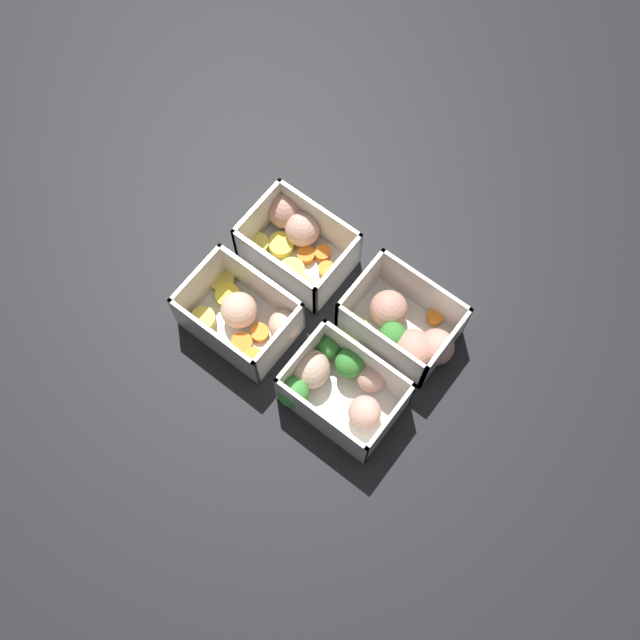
% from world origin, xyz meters
% --- Properties ---
extents(ground_plane, '(4.00, 4.00, 0.00)m').
position_xyz_m(ground_plane, '(0.00, 0.00, 0.00)').
color(ground_plane, black).
extents(container_near_left, '(0.15, 0.10, 0.08)m').
position_xyz_m(container_near_left, '(-0.08, -0.05, 0.03)').
color(container_near_left, silver).
rests_on(container_near_left, ground_plane).
extents(container_near_right, '(0.15, 0.12, 0.08)m').
position_xyz_m(container_near_right, '(0.07, -0.05, 0.03)').
color(container_near_right, silver).
rests_on(container_near_right, ground_plane).
extents(container_far_left, '(0.15, 0.12, 0.08)m').
position_xyz_m(container_far_left, '(-0.10, 0.07, 0.03)').
color(container_far_left, silver).
rests_on(container_far_left, ground_plane).
extents(container_far_right, '(0.15, 0.11, 0.08)m').
position_xyz_m(container_far_right, '(0.09, 0.05, 0.03)').
color(container_far_right, silver).
rests_on(container_far_right, ground_plane).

